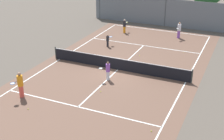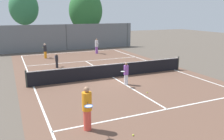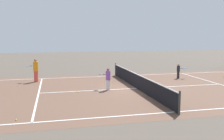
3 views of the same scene
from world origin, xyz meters
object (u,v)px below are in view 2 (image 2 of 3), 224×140
(tennis_ball_4, at_px, (68,76))
(tennis_ball_6, at_px, (102,66))
(tennis_ball_3, at_px, (133,135))
(player_4, at_px, (57,60))
(tennis_ball_7, at_px, (87,79))
(player_2, at_px, (87,108))
(player_0, at_px, (45,51))
(tennis_ball_1, at_px, (124,58))
(player_3, at_px, (97,46))
(player_1, at_px, (126,73))
(tennis_ball_2, at_px, (147,93))

(tennis_ball_4, height_order, tennis_ball_6, same)
(tennis_ball_3, relative_size, tennis_ball_4, 1.00)
(player_4, relative_size, tennis_ball_3, 18.51)
(player_4, relative_size, tennis_ball_7, 18.51)
(player_2, relative_size, tennis_ball_6, 27.25)
(player_0, bearing_deg, tennis_ball_6, -56.57)
(tennis_ball_1, xyz_separation_m, tennis_ball_7, (-5.91, -5.84, 0.00))
(player_3, xyz_separation_m, tennis_ball_6, (-1.98, -6.50, -0.84))
(player_4, distance_m, tennis_ball_1, 7.24)
(player_1, xyz_separation_m, player_4, (-3.11, 6.73, -0.12))
(player_4, xyz_separation_m, tennis_ball_7, (1.18, -4.47, -0.60))
(player_3, height_order, tennis_ball_6, player_3)
(tennis_ball_4, distance_m, tennis_ball_7, 1.66)
(player_0, relative_size, tennis_ball_4, 23.20)
(player_1, xyz_separation_m, tennis_ball_7, (-1.93, 2.26, -0.72))
(player_2, relative_size, player_4, 1.47)
(tennis_ball_3, bearing_deg, player_1, 65.13)
(player_2, bearing_deg, tennis_ball_2, 31.53)
(player_2, bearing_deg, tennis_ball_7, 72.27)
(player_0, bearing_deg, player_1, -73.90)
(player_4, height_order, tennis_ball_1, player_4)
(player_1, bearing_deg, player_2, -131.19)
(player_4, bearing_deg, tennis_ball_1, 10.92)
(player_2, relative_size, tennis_ball_4, 27.25)
(player_4, relative_size, tennis_ball_2, 18.51)
(tennis_ball_1, bearing_deg, player_1, -116.14)
(tennis_ball_2, bearing_deg, player_0, 105.32)
(player_0, height_order, tennis_ball_7, player_0)
(player_4, bearing_deg, tennis_ball_2, -68.20)
(tennis_ball_4, xyz_separation_m, tennis_ball_6, (3.53, 2.13, 0.00))
(player_4, xyz_separation_m, tennis_ball_6, (3.66, -1.06, -0.60))
(tennis_ball_1, xyz_separation_m, tennis_ball_4, (-6.95, -4.55, 0.00))
(player_3, relative_size, player_4, 1.39)
(player_0, xyz_separation_m, tennis_ball_7, (1.40, -9.29, -0.76))
(player_3, height_order, player_4, player_3)
(tennis_ball_7, bearing_deg, tennis_ball_2, -61.47)
(player_0, distance_m, tennis_ball_7, 9.43)
(player_1, xyz_separation_m, player_3, (2.52, 12.18, 0.12))
(player_2, xyz_separation_m, tennis_ball_7, (2.25, 7.04, -0.89))
(player_2, xyz_separation_m, tennis_ball_6, (4.73, 10.45, -0.89))
(player_0, height_order, tennis_ball_4, player_0)
(player_1, relative_size, player_2, 0.81)
(player_3, bearing_deg, player_1, -101.71)
(player_4, height_order, tennis_ball_6, player_4)
(player_1, xyz_separation_m, tennis_ball_6, (0.55, 5.67, -0.72))
(tennis_ball_1, height_order, tennis_ball_7, same)
(tennis_ball_1, bearing_deg, player_2, -122.35)
(player_4, distance_m, tennis_ball_7, 4.66)
(player_2, height_order, tennis_ball_7, player_2)
(player_2, xyz_separation_m, tennis_ball_3, (1.43, -1.17, -0.89))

